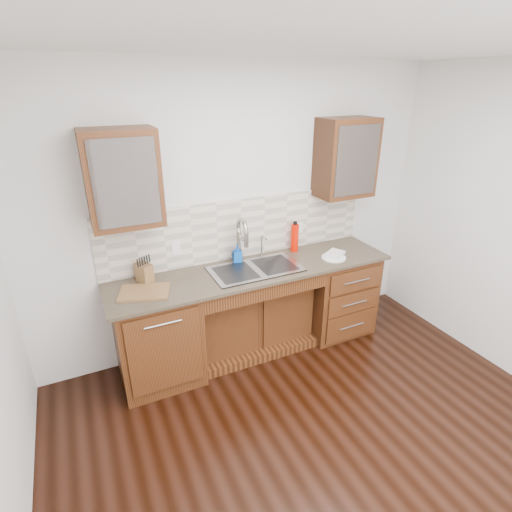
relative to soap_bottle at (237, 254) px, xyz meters
name	(u,v)px	position (x,y,z in m)	size (l,w,h in m)	color
ground	(337,463)	(0.09, -1.63, -1.05)	(4.00, 3.50, 0.10)	black
ceiling	(389,24)	(0.09, -1.63, 1.75)	(4.00, 3.50, 0.10)	white
wall_back	(238,212)	(0.09, 0.17, 0.35)	(4.00, 0.10, 2.70)	silver
base_cabinet_left	(158,335)	(-0.86, -0.19, -0.56)	(0.70, 0.62, 0.88)	#593014
base_cabinet_center	(251,315)	(0.09, -0.10, -0.65)	(1.20, 0.44, 0.70)	#593014
base_cabinet_right	(334,291)	(1.04, -0.19, -0.56)	(0.70, 0.62, 0.88)	#593014
countertop	(255,270)	(0.09, -0.21, -0.10)	(2.70, 0.65, 0.03)	#84705B
backsplash	(241,229)	(0.09, 0.11, 0.21)	(2.70, 0.02, 0.59)	beige
sink	(256,278)	(0.09, -0.22, -0.17)	(0.84, 0.46, 0.19)	#9E9EA5
faucet	(239,242)	(0.02, 0.01, 0.11)	(0.04, 0.04, 0.40)	#999993
filter_tap	(262,245)	(0.27, 0.02, 0.03)	(0.02, 0.02, 0.24)	#999993
upper_cabinet_left	(122,179)	(-0.96, -0.05, 0.83)	(0.55, 0.34, 0.75)	#593014
upper_cabinet_right	(346,158)	(1.14, -0.05, 0.83)	(0.55, 0.34, 0.75)	#593014
outlet_left	(176,248)	(-0.56, 0.10, 0.12)	(0.08, 0.01, 0.12)	white
outlet_right	(299,228)	(0.74, 0.10, 0.12)	(0.08, 0.01, 0.12)	white
soap_bottle	(237,254)	(0.00, 0.00, 0.00)	(0.08, 0.08, 0.18)	blue
water_bottle	(295,238)	(0.63, 0.01, 0.05)	(0.08, 0.08, 0.29)	red
plate	(334,258)	(0.89, -0.32, -0.08)	(0.24, 0.24, 0.01)	white
dish_towel	(335,254)	(0.92, -0.29, -0.06)	(0.20, 0.14, 0.03)	white
knife_block	(144,273)	(-0.89, -0.03, 0.00)	(0.09, 0.15, 0.17)	brown
cutting_board	(144,292)	(-0.93, -0.24, -0.08)	(0.40, 0.28, 0.02)	#945D35
cup_left_a	(106,187)	(-1.09, -0.05, 0.78)	(0.13, 0.13, 0.10)	white
cup_left_b	(129,184)	(-0.92, -0.05, 0.78)	(0.11, 0.11, 0.10)	white
cup_right_a	(340,164)	(1.08, -0.05, 0.77)	(0.12, 0.12, 0.10)	white
cup_right_b	(353,163)	(1.24, -0.05, 0.77)	(0.10, 0.10, 0.09)	white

